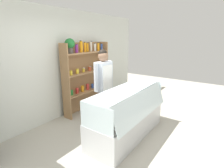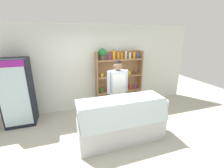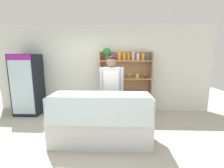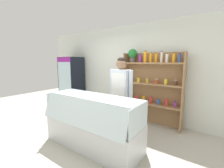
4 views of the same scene
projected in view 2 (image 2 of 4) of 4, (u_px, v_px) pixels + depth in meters
ground_plane at (115, 141)px, 3.51m from camera, size 12.00×12.00×0.00m
back_wall at (95, 68)px, 4.88m from camera, size 6.80×0.10×2.70m
drinks_fridge at (17, 93)px, 3.97m from camera, size 0.74×0.62×1.82m
shelving_unit at (117, 75)px, 4.92m from camera, size 1.55×0.29×1.99m
deli_display_case at (121, 127)px, 3.49m from camera, size 1.98×0.78×1.01m
shop_clerk at (118, 86)px, 4.01m from camera, size 0.58×0.25×1.76m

